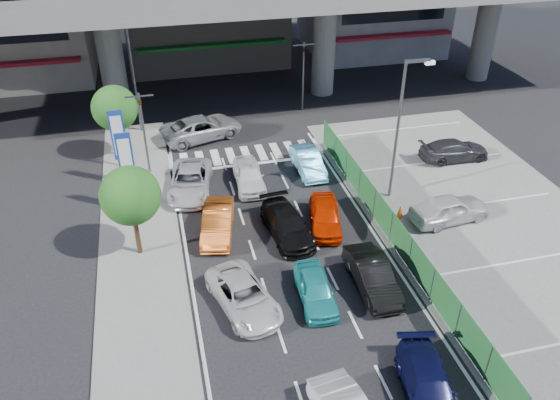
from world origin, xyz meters
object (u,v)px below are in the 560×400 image
object	(u,v)px
kei_truck_front_right	(308,162)
street_lamp_right	(402,120)
parked_sedan_dgrey	(454,150)
traffic_light_left	(141,114)
sedan_white_front_mid	(249,175)
parked_sedan_white	(450,209)
minivan_navy_back	(428,388)
taxi_orange_left	(218,222)
signboard_far	(119,137)
tree_near	(130,196)
traffic_light_right	(303,59)
crossing_wagon_silver	(202,128)
taxi_teal_mid	(316,289)
tree_far	(115,108)
wagon_silver_front_left	(190,181)
taxi_orange_right	(325,216)
sedan_black_mid	(287,225)
traffic_cone	(400,211)
signboard_near	(126,162)
sedan_white_mid_left	(244,296)
hatch_black_mid_right	(372,276)
street_lamp_left	(135,66)

from	to	relation	value
kei_truck_front_right	street_lamp_right	bearing A→B (deg)	-45.17
parked_sedan_dgrey	traffic_light_left	bearing A→B (deg)	82.51
sedan_white_front_mid	parked_sedan_white	bearing A→B (deg)	-30.18
minivan_navy_back	taxi_orange_left	world-z (taller)	taxi_orange_left
signboard_far	tree_near	distance (m)	7.03
traffic_light_right	parked_sedan_dgrey	bearing A→B (deg)	-54.10
tree_near	crossing_wagon_silver	bearing A→B (deg)	69.36
taxi_teal_mid	taxi_orange_left	world-z (taller)	taxi_orange_left
sedan_white_front_mid	tree_far	bearing A→B (deg)	145.57
signboard_far	tree_far	xyz separation A→B (m)	(-0.20, 3.51, 0.32)
tree_far	wagon_silver_front_left	distance (m)	7.07
parked_sedan_white	street_lamp_right	bearing A→B (deg)	24.65
taxi_orange_right	traffic_light_right	bearing A→B (deg)	92.15
sedan_black_mid	traffic_cone	distance (m)	6.30
signboard_near	sedan_white_mid_left	size ratio (longest dim) A/B	1.04
traffic_light_right	tree_far	size ratio (longest dim) A/B	1.08
traffic_light_left	hatch_black_mid_right	xyz separation A→B (m)	(9.31, -12.98, -3.25)
street_lamp_left	sedan_white_front_mid	xyz separation A→B (m)	(5.76, -8.91, -4.08)
sedan_white_mid_left	sedan_black_mid	distance (m)	5.56
traffic_light_right	parked_sedan_white	world-z (taller)	traffic_light_right
signboard_far	traffic_cone	size ratio (longest dim) A/B	6.40
hatch_black_mid_right	wagon_silver_front_left	xyz separation A→B (m)	(-7.08, 10.19, 0.00)
traffic_light_right	tree_far	xyz separation A→B (m)	(-13.30, -4.50, -0.55)
signboard_far	kei_truck_front_right	world-z (taller)	signboard_far
minivan_navy_back	sedan_white_front_mid	size ratio (longest dim) A/B	1.07
taxi_teal_mid	parked_sedan_white	bearing A→B (deg)	29.29
wagon_silver_front_left	kei_truck_front_right	bearing A→B (deg)	15.66
traffic_light_left	traffic_cone	size ratio (longest dim) A/B	7.08
hatch_black_mid_right	sedan_white_front_mid	distance (m)	10.72
sedan_black_mid	taxi_orange_right	size ratio (longest dim) A/B	1.15
taxi_teal_mid	sedan_black_mid	distance (m)	4.96
street_lamp_left	street_lamp_right	bearing A→B (deg)	-41.63
traffic_light_right	sedan_black_mid	size ratio (longest dim) A/B	1.15
street_lamp_right	kei_truck_front_right	world-z (taller)	street_lamp_right
traffic_light_right	traffic_cone	distance (m)	15.59
street_lamp_left	taxi_orange_right	distance (m)	16.99
traffic_light_left	kei_truck_front_right	xyz separation A→B (m)	(9.48, -2.12, -3.28)
tree_near	sedan_black_mid	world-z (taller)	tree_near
taxi_teal_mid	kei_truck_front_right	world-z (taller)	kei_truck_front_right
signboard_near	tree_far	size ratio (longest dim) A/B	0.98
taxi_orange_right	crossing_wagon_silver	xyz separation A→B (m)	(-4.99, 11.93, 0.10)
tree_near	taxi_teal_mid	distance (m)	9.45
kei_truck_front_right	sedan_white_front_mid	bearing A→B (deg)	-168.53
traffic_light_right	signboard_far	size ratio (longest dim) A/B	1.11
tree_far	taxi_orange_left	xyz separation A→B (m)	(4.78, -9.70, -2.70)
traffic_light_right	wagon_silver_front_left	distance (m)	14.01
street_lamp_right	taxi_orange_right	world-z (taller)	street_lamp_right
taxi_teal_mid	sedan_white_front_mid	distance (m)	10.30
taxi_teal_mid	street_lamp_left	bearing A→B (deg)	113.09
signboard_far	taxi_orange_right	world-z (taller)	signboard_far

